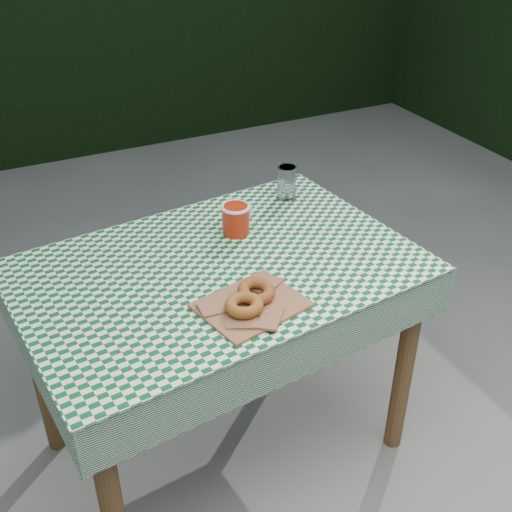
{
  "coord_description": "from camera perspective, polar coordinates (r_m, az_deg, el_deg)",
  "views": [
    {
      "loc": [
        -0.51,
        -1.38,
        1.76
      ],
      "look_at": [
        0.17,
        0.01,
        0.79
      ],
      "focal_mm": 43.97,
      "sensor_mm": 36.0,
      "label": 1
    }
  ],
  "objects": [
    {
      "name": "bagel_back",
      "position": [
        1.67,
        0.02,
        -3.21
      ],
      "size": [
        0.12,
        0.12,
        0.03
      ],
      "primitive_type": "torus",
      "rotation": [
        0.0,
        0.0,
        0.15
      ],
      "color": "brown",
      "rests_on": "paper_bag"
    },
    {
      "name": "table",
      "position": [
        2.07,
        -3.08,
        -9.73
      ],
      "size": [
        1.21,
        0.88,
        0.75
      ],
      "primitive_type": "cube",
      "rotation": [
        0.0,
        0.0,
        0.12
      ],
      "color": "brown",
      "rests_on": "ground"
    },
    {
      "name": "bagel_front",
      "position": [
        1.62,
        -1.09,
        -4.49
      ],
      "size": [
        0.13,
        0.13,
        0.03
      ],
      "primitive_type": "torus",
      "rotation": [
        0.0,
        0.0,
        0.4
      ],
      "color": "#9B5020",
      "rests_on": "paper_bag"
    },
    {
      "name": "coffee_mug",
      "position": [
        1.97,
        -1.85,
        3.34
      ],
      "size": [
        0.23,
        0.23,
        0.1
      ],
      "primitive_type": null,
      "rotation": [
        0.0,
        0.0,
        0.48
      ],
      "color": "#AA230A",
      "rests_on": "tablecloth"
    },
    {
      "name": "ground",
      "position": [
        2.29,
        -3.79,
        -18.05
      ],
      "size": [
        60.0,
        60.0,
        0.0
      ],
      "primitive_type": "plane",
      "color": "#555550",
      "rests_on": "ground"
    },
    {
      "name": "drinking_glass",
      "position": [
        2.19,
        2.8,
        6.69
      ],
      "size": [
        0.07,
        0.07,
        0.12
      ],
      "primitive_type": "cylinder",
      "rotation": [
        0.0,
        0.0,
        0.15
      ],
      "color": "silver",
      "rests_on": "tablecloth"
    },
    {
      "name": "hedge_north",
      "position": [
        4.68,
        -20.5,
        19.8
      ],
      "size": [
        7.0,
        0.7,
        1.8
      ],
      "primitive_type": "cube",
      "color": "black",
      "rests_on": "ground"
    },
    {
      "name": "tablecloth",
      "position": [
        1.84,
        -3.41,
        -0.93
      ],
      "size": [
        1.23,
        0.9,
        0.01
      ],
      "primitive_type": "cube",
      "rotation": [
        0.0,
        0.0,
        0.12
      ],
      "color": "#0B491D",
      "rests_on": "table"
    },
    {
      "name": "paper_bag",
      "position": [
        1.67,
        -0.43,
        -4.42
      ],
      "size": [
        0.31,
        0.27,
        0.01
      ],
      "primitive_type": "cube",
      "rotation": [
        0.0,
        0.0,
        0.24
      ],
      "color": "#935F40",
      "rests_on": "tablecloth"
    }
  ]
}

